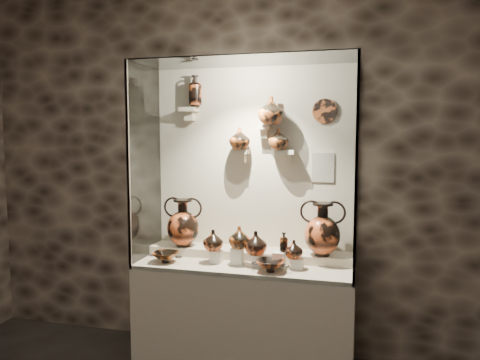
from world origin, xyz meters
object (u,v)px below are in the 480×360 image
Objects in this scene: amphora_left at (183,223)px; kylix_left at (166,256)px; amphora_right at (322,229)px; ovoid_vase_c at (278,139)px; jug_a at (213,240)px; ovoid_vase_a at (240,138)px; jug_b at (239,237)px; kylix_right at (271,264)px; jug_e at (294,249)px; jug_c at (256,243)px; lekythos_tall at (195,89)px; lekythos_small at (284,241)px; ovoid_vase_b at (271,111)px.

amphora_left reaches higher than kylix_left.
amphora_right is 2.45× the size of ovoid_vase_c.
ovoid_vase_a reaches higher than jug_a.
jug_b is 0.81m from ovoid_vase_a.
kylix_left is 0.96× the size of kylix_right.
amphora_left reaches higher than jug_e.
jug_c is (0.67, -0.19, -0.09)m from amphora_left.
ovoid_vase_c is (-0.17, 0.27, 0.82)m from jug_e.
jug_b is 0.14m from jug_c.
amphora_right is at bearing -26.57° from lekythos_tall.
ovoid_vase_c is at bearing 100.81° from lekythos_small.
jug_e is (0.29, -0.00, -0.03)m from jug_c.
amphora_right reaches higher than jug_b.
lekythos_small is at bearing -43.86° from ovoid_vase_a.
amphora_left reaches higher than jug_a.
jug_a is (-0.83, -0.19, -0.10)m from amphora_right.
jug_b is at bearing -53.03° from lekythos_tall.
jug_a is at bearing 153.68° from kylix_right.
jug_a is 0.62× the size of kylix_right.
ovoid_vase_b reaches higher than amphora_left.
lekythos_small is (0.21, 0.03, 0.02)m from jug_c.
kylix_left is at bearing -178.65° from ovoid_vase_c.
kylix_right is 1.00m from ovoid_vase_c.
lekythos_tall is at bearing 157.08° from ovoid_vase_c.
lekythos_small reaches higher than kylix_right.
ovoid_vase_b is at bearing -24.76° from lekythos_tall.
amphora_left is 2.24× the size of ovoid_vase_a.
lekythos_small is 0.62× the size of kylix_right.
ovoid_vase_c is at bearing 36.17° from kylix_left.
jug_c is at bearing -7.52° from jug_a.
jug_b is 0.34m from kylix_right.
lekythos_tall reaches higher than jug_c.
lekythos_tall is 0.82m from ovoid_vase_c.
ovoid_vase_b is at bearing 46.17° from jug_b.
amphora_left is 0.99m from jug_e.
amphora_left is 1.37× the size of lekythos_tall.
ovoid_vase_c is at bearing -175.18° from amphora_right.
amphora_left is 1.06m from ovoid_vase_c.
kylix_right is at bearing 11.14° from kylix_left.
jug_b is at bearing 21.59° from kylix_left.
amphora_right is at bearing -20.47° from ovoid_vase_a.
lekythos_tall is 1.64× the size of ovoid_vase_a.
jug_c is 0.68× the size of kylix_right.
ovoid_vase_b is 0.23m from ovoid_vase_c.
jug_c is at bearing 19.71° from kylix_left.
amphora_left is 0.39m from jug_a.
ovoid_vase_a is (0.14, 0.27, 0.79)m from jug_a.
jug_a is 1.17× the size of jug_e.
amphora_right is 1.25m from kylix_left.
lekythos_small is (-0.08, 0.03, 0.05)m from jug_e.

